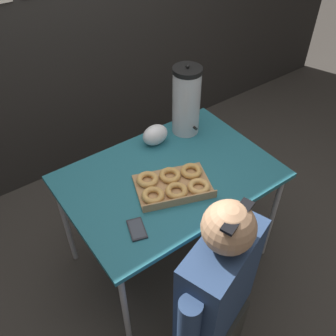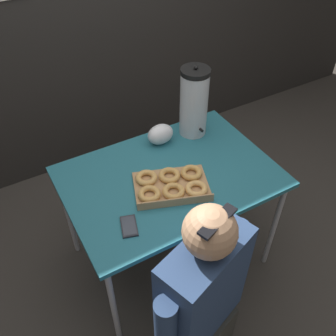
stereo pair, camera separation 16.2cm
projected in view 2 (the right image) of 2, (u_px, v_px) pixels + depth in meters
ground_plane at (170, 255)px, 2.63m from camera, size 12.00×12.00×0.00m
folding_table at (170, 182)px, 2.14m from camera, size 1.18×0.82×0.78m
donut_box at (171, 185)px, 2.02m from camera, size 0.47×0.39×0.05m
coffee_urn at (194, 102)px, 2.26m from camera, size 0.18×0.20×0.46m
cell_phone at (129, 226)px, 1.83m from camera, size 0.11×0.15×0.01m
plastic_bag at (160, 134)px, 2.28m from camera, size 0.17×0.11×0.13m
person_seated at (201, 305)px, 1.73m from camera, size 0.56×0.34×1.24m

